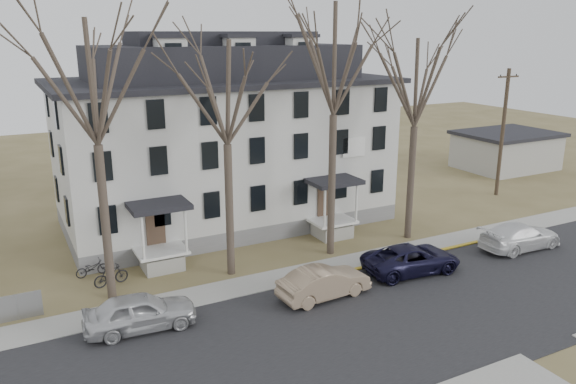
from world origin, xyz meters
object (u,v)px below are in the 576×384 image
tree_mid_right (417,77)px  utility_pole_far (503,131)px  boarding_house (225,140)px  car_silver (140,313)px  tree_center (335,51)px  tree_mid_left (226,85)px  tree_far_left (91,73)px  bicycle_left (92,269)px  car_navy (412,259)px  car_white (520,237)px  bicycle_right (111,276)px  car_tan (324,283)px

tree_mid_right → utility_pole_far: (12.00, 4.20, -4.70)m
boarding_house → car_silver: 15.21m
tree_center → boarding_house: bearing=110.2°
boarding_house → tree_mid_left: bearing=-110.2°
tree_mid_right → car_silver: tree_mid_right is taller
boarding_house → tree_mid_right: size_ratio=1.63×
tree_far_left → tree_mid_right: size_ratio=1.08×
tree_center → tree_mid_right: 5.70m
tree_mid_right → bicycle_left: bearing=170.9°
car_navy → car_white: 7.64m
boarding_house → bicycle_right: size_ratio=11.94×
car_navy → car_silver: bearing=93.1°
tree_mid_right → boarding_house: bearing=136.2°
tree_mid_right → car_tan: 13.24m
boarding_house → tree_center: 10.39m
tree_mid_right → tree_mid_left: bearing=180.0°
tree_mid_left → car_silver: 10.99m
boarding_house → car_silver: bearing=-125.9°
tree_mid_left → tree_center: tree_center is taller
car_tan → bicycle_left: bearing=47.2°
boarding_house → car_silver: size_ratio=4.52×
car_silver → bicycle_right: (-0.29, 4.90, -0.26)m
boarding_house → utility_pole_far: boarding_house is taller
boarding_house → car_navy: size_ratio=4.03×
tree_far_left → car_white: tree_far_left is taller
car_tan → tree_center: bearing=-38.5°
boarding_house → utility_pole_far: bearing=-10.9°
car_navy → car_white: bearing=-86.4°
bicycle_right → tree_mid_left: bearing=-114.6°
utility_pole_far → bicycle_left: size_ratio=5.86×
car_navy → bicycle_right: size_ratio=2.96×
tree_far_left → tree_mid_right: 17.52m
tree_mid_left → car_tan: 10.38m
tree_mid_right → car_white: (4.44, -4.48, -8.86)m
tree_far_left → utility_pole_far: bearing=8.1°
boarding_house → utility_pole_far: size_ratio=2.19×
boarding_house → bicycle_left: size_ratio=12.82×
car_white → bicycle_right: (-21.72, 5.78, -0.22)m
utility_pole_far → car_tan: (-20.69, -8.80, -4.17)m
tree_mid_left → tree_mid_right: bearing=0.0°
tree_mid_left → tree_mid_right: same height
tree_far_left → car_silver: size_ratio=2.98×
tree_center → bicycle_right: tree_center is taller
tree_center → bicycle_left: tree_center is taller
car_tan → utility_pole_far: bearing=-70.7°
tree_mid_left → car_navy: tree_mid_left is taller
tree_mid_right → car_tan: (-8.69, -4.60, -8.86)m
tree_mid_left → tree_mid_right: size_ratio=1.00×
tree_mid_left → car_tan: tree_mid_left is taller
tree_center → car_white: (9.94, -4.48, -10.34)m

